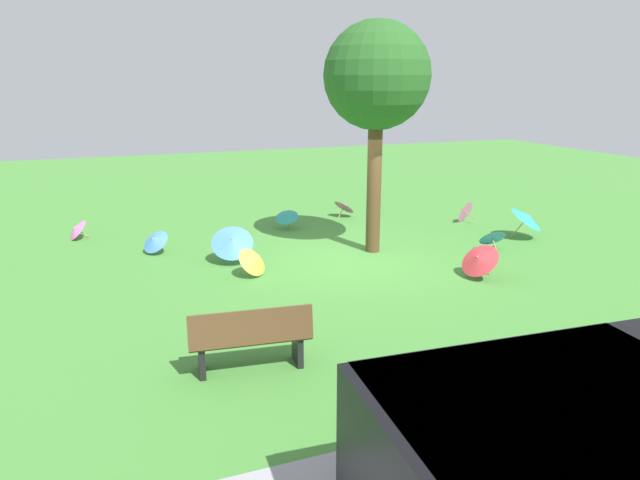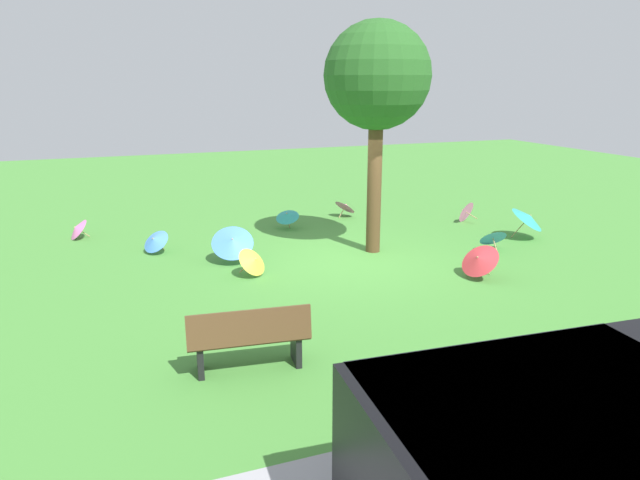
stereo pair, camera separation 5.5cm
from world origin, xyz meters
name	(u,v)px [view 2 (the right image)]	position (x,y,z in m)	size (l,w,h in m)	color
ground	(353,260)	(0.00, 0.00, 0.00)	(40.00, 40.00, 0.00)	#478C38
van_dark	(629,453)	(1.13, 7.87, 0.91)	(4.71, 2.36, 1.53)	black
park_bench	(249,338)	(3.21, 3.90, 0.47)	(1.64, 0.65, 0.90)	brown
shade_tree	(377,78)	(-0.69, -0.47, 3.75)	(2.25, 2.25, 4.93)	brown
parasol_blue_0	(232,241)	(2.43, -0.74, 0.47)	(1.02, 0.94, 0.81)	tan
parasol_yellow_0	(254,260)	(2.23, 0.24, 0.32)	(0.79, 0.78, 0.60)	tan
parasol_pink_0	(77,229)	(5.57, -3.93, 0.26)	(0.58, 0.66, 0.51)	tan
parasol_blue_1	(155,240)	(3.91, -2.01, 0.31)	(0.79, 0.80, 0.55)	tan
parasol_blue_2	(493,237)	(-3.30, 0.35, 0.29)	(0.68, 0.59, 0.53)	tan
parasol_teal_0	(529,218)	(-4.65, -0.09, 0.53)	(1.17, 1.17, 0.83)	tan
parasol_pink_1	(464,211)	(-4.21, -2.08, 0.30)	(0.68, 0.64, 0.60)	tan
parasol_pink_2	(345,206)	(-1.43, -3.77, 0.31)	(0.71, 0.75, 0.54)	tan
parasol_teal_1	(287,215)	(0.53, -3.00, 0.37)	(0.84, 0.83, 0.56)	tan
parasol_red_0	(479,259)	(-1.80, 1.91, 0.39)	(0.81, 0.89, 0.70)	tan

